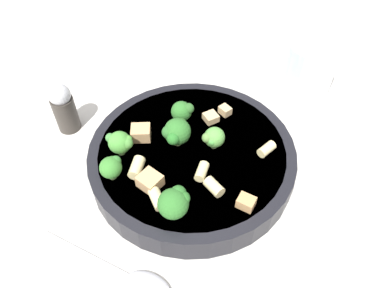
# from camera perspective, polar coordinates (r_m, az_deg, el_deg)

# --- Properties ---
(ground_plane) EXTENTS (2.00, 2.00, 0.00)m
(ground_plane) POSITION_cam_1_polar(r_m,az_deg,el_deg) (0.53, 0.00, -3.41)
(ground_plane) COLOR beige
(pasta_bowl) EXTENTS (0.28, 0.28, 0.04)m
(pasta_bowl) POSITION_cam_1_polar(r_m,az_deg,el_deg) (0.51, 0.00, -1.91)
(pasta_bowl) COLOR black
(pasta_bowl) RESTS_ON ground_plane
(broccoli_floret_0) EXTENTS (0.03, 0.04, 0.04)m
(broccoli_floret_0) POSITION_cam_1_polar(r_m,az_deg,el_deg) (0.49, -10.86, 0.24)
(broccoli_floret_0) COLOR #84AD60
(broccoli_floret_0) RESTS_ON pasta_bowl
(broccoli_floret_1) EXTENTS (0.04, 0.04, 0.04)m
(broccoli_floret_1) POSITION_cam_1_polar(r_m,az_deg,el_deg) (0.42, -2.62, -8.85)
(broccoli_floret_1) COLOR #84AD60
(broccoli_floret_1) RESTS_ON pasta_bowl
(broccoli_floret_2) EXTENTS (0.04, 0.04, 0.04)m
(broccoli_floret_2) POSITION_cam_1_polar(r_m,az_deg,el_deg) (0.49, -2.46, 1.76)
(broccoli_floret_2) COLOR #93B766
(broccoli_floret_2) RESTS_ON pasta_bowl
(broccoli_floret_3) EXTENTS (0.03, 0.03, 0.03)m
(broccoli_floret_3) POSITION_cam_1_polar(r_m,az_deg,el_deg) (0.49, 3.24, 0.95)
(broccoli_floret_3) COLOR #9EC175
(broccoli_floret_3) RESTS_ON pasta_bowl
(broccoli_floret_4) EXTENTS (0.03, 0.03, 0.03)m
(broccoli_floret_4) POSITION_cam_1_polar(r_m,az_deg,el_deg) (0.46, -12.20, -3.41)
(broccoli_floret_4) COLOR #93B766
(broccoli_floret_4) RESTS_ON pasta_bowl
(broccoli_floret_5) EXTENTS (0.03, 0.03, 0.04)m
(broccoli_floret_5) POSITION_cam_1_polar(r_m,az_deg,el_deg) (0.51, -1.44, 5.00)
(broccoli_floret_5) COLOR #9EC175
(broccoli_floret_5) RESTS_ON pasta_bowl
(rigatoni_0) EXTENTS (0.02, 0.03, 0.01)m
(rigatoni_0) POSITION_cam_1_polar(r_m,az_deg,el_deg) (0.45, 3.38, -6.53)
(rigatoni_0) COLOR beige
(rigatoni_0) RESTS_ON pasta_bowl
(rigatoni_1) EXTENTS (0.03, 0.03, 0.01)m
(rigatoni_1) POSITION_cam_1_polar(r_m,az_deg,el_deg) (0.44, -5.13, -8.42)
(rigatoni_1) COLOR beige
(rigatoni_1) RESTS_ON pasta_bowl
(rigatoni_2) EXTENTS (0.03, 0.02, 0.01)m
(rigatoni_2) POSITION_cam_1_polar(r_m,az_deg,el_deg) (0.50, 11.30, -0.77)
(rigatoni_2) COLOR beige
(rigatoni_2) RESTS_ON pasta_bowl
(rigatoni_3) EXTENTS (0.03, 0.02, 0.02)m
(rigatoni_3) POSITION_cam_1_polar(r_m,az_deg,el_deg) (0.47, -8.43, -3.56)
(rigatoni_3) COLOR beige
(rigatoni_3) RESTS_ON pasta_bowl
(rigatoni_4) EXTENTS (0.03, 0.02, 0.01)m
(rigatoni_4) POSITION_cam_1_polar(r_m,az_deg,el_deg) (0.47, 1.51, -4.20)
(rigatoni_4) COLOR beige
(rigatoni_4) RESTS_ON pasta_bowl
(chicken_chunk_0) EXTENTS (0.03, 0.03, 0.02)m
(chicken_chunk_0) POSITION_cam_1_polar(r_m,az_deg,el_deg) (0.51, -7.80, 1.69)
(chicken_chunk_0) COLOR tan
(chicken_chunk_0) RESTS_ON pasta_bowl
(chicken_chunk_1) EXTENTS (0.02, 0.02, 0.01)m
(chicken_chunk_1) POSITION_cam_1_polar(r_m,az_deg,el_deg) (0.44, 8.24, -8.79)
(chicken_chunk_1) COLOR tan
(chicken_chunk_1) RESTS_ON pasta_bowl
(chicken_chunk_2) EXTENTS (0.03, 0.03, 0.02)m
(chicken_chunk_2) POSITION_cam_1_polar(r_m,az_deg,el_deg) (0.46, -6.43, -5.63)
(chicken_chunk_2) COLOR tan
(chicken_chunk_2) RESTS_ON pasta_bowl
(chicken_chunk_3) EXTENTS (0.03, 0.03, 0.01)m
(chicken_chunk_3) POSITION_cam_1_polar(r_m,az_deg,el_deg) (0.53, 2.68, 4.14)
(chicken_chunk_3) COLOR tan
(chicken_chunk_3) RESTS_ON pasta_bowl
(chicken_chunk_4) EXTENTS (0.02, 0.02, 0.01)m
(chicken_chunk_4) POSITION_cam_1_polar(r_m,az_deg,el_deg) (0.54, 5.06, 5.12)
(chicken_chunk_4) COLOR tan
(chicken_chunk_4) RESTS_ON pasta_bowl
(drinking_glass) EXTENTS (0.08, 0.08, 0.09)m
(drinking_glass) POSITION_cam_1_polar(r_m,az_deg,el_deg) (0.64, 17.26, 10.22)
(drinking_glass) COLOR silver
(drinking_glass) RESTS_ON ground_plane
(pepper_shaker) EXTENTS (0.03, 0.03, 0.08)m
(pepper_shaker) POSITION_cam_1_polar(r_m,az_deg,el_deg) (0.58, -18.96, 5.28)
(pepper_shaker) COLOR #332D28
(pepper_shaker) RESTS_ON ground_plane
(spoon) EXTENTS (0.04, 0.18, 0.01)m
(spoon) POSITION_cam_1_polar(r_m,az_deg,el_deg) (0.44, -9.55, -19.69)
(spoon) COLOR #B2B2B7
(spoon) RESTS_ON ground_plane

